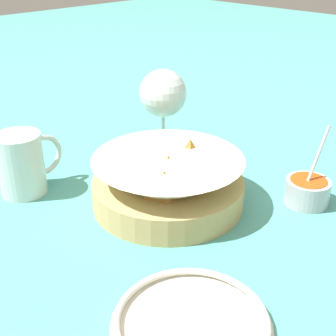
# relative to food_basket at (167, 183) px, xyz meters

# --- Properties ---
(ground_plane) EXTENTS (4.00, 4.00, 0.00)m
(ground_plane) POSITION_rel_food_basket_xyz_m (0.01, -0.01, -0.04)
(ground_plane) COLOR teal
(food_basket) EXTENTS (0.24, 0.24, 0.10)m
(food_basket) POSITION_rel_food_basket_xyz_m (0.00, 0.00, 0.00)
(food_basket) COLOR tan
(food_basket) RESTS_ON ground_plane
(sauce_cup) EXTENTS (0.08, 0.07, 0.12)m
(sauce_cup) POSITION_rel_food_basket_xyz_m (0.16, -0.16, -0.01)
(sauce_cup) COLOR #B7B7BC
(sauce_cup) RESTS_ON ground_plane
(wine_glass) EXTENTS (0.09, 0.09, 0.16)m
(wine_glass) POSITION_rel_food_basket_xyz_m (0.14, 0.15, 0.08)
(wine_glass) COLOR silver
(wine_glass) RESTS_ON ground_plane
(beer_mug) EXTENTS (0.12, 0.08, 0.10)m
(beer_mug) POSITION_rel_food_basket_xyz_m (-0.14, 0.20, 0.01)
(beer_mug) COLOR silver
(beer_mug) RESTS_ON ground_plane
(side_plate) EXTENTS (0.18, 0.18, 0.01)m
(side_plate) POSITION_rel_food_basket_xyz_m (-0.17, -0.21, -0.03)
(side_plate) COLOR silver
(side_plate) RESTS_ON ground_plane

